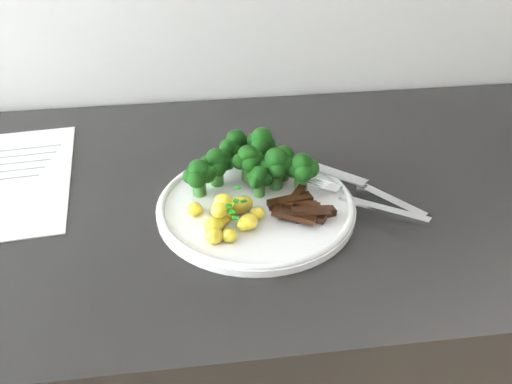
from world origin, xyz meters
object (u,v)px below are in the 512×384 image
Objects in this scene: beef_strips at (300,208)px; knife at (373,193)px; broccoli at (253,161)px; fork at (365,201)px; plate at (256,205)px; potatoes at (227,214)px.

knife is (0.11, 0.04, -0.01)m from beef_strips.
beef_strips reaches higher than knife.
fork is at bearing -28.37° from broccoli.
knife is at bearing -15.53° from broccoli.
plate is at bearing 170.59° from fork.
plate is at bearing -177.48° from knife.
potatoes is at bearing -176.28° from beef_strips.
beef_strips is (0.06, -0.03, 0.01)m from plate.
fork is 0.04m from knife.
broccoli reaches higher than beef_strips.
broccoli is 1.10× the size of knife.
broccoli is 2.13× the size of beef_strips.
fork reaches higher than knife.
fork is at bearing -124.81° from knife.
beef_strips is at bearing -57.21° from broccoli.
broccoli is 0.10m from beef_strips.
fork is at bearing -9.41° from plate.
potatoes is 0.67× the size of fork.
potatoes is at bearing -116.73° from broccoli.
potatoes reaches higher than plate.
potatoes reaches higher than fork.
broccoli is 1.25× the size of fork.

